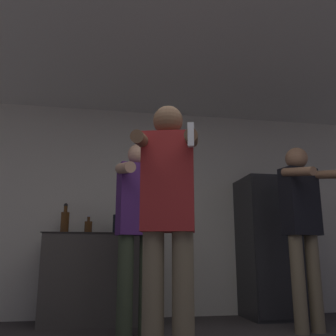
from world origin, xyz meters
The scene contains 11 objects.
wall_back centered at (0.00, 2.98, 1.27)m, with size 7.00×0.06×2.55m.
ceiling_slab centered at (0.00, 1.48, 2.57)m, with size 7.00×3.47×0.05m.
refrigerator centered at (1.40, 2.64, 0.82)m, with size 0.63×0.66×1.64m.
counter centered at (-0.62, 2.65, 0.47)m, with size 1.17×0.63×0.95m.
bottle_clear_vodka centered at (-1.00, 2.71, 1.08)m, with size 0.09×0.09×0.34m.
bottle_amber_bourbon centered at (-0.16, 2.71, 1.07)m, with size 0.07×0.07×0.33m.
bottle_red_label centered at (-0.74, 2.71, 1.03)m, with size 0.09×0.09×0.22m.
bottle_brown_liquor centered at (-0.42, 2.71, 1.06)m, with size 0.09×0.09×0.30m.
person_woman_foreground centered at (-0.18, 0.64, 0.95)m, with size 0.46×0.49×1.68m.
person_man_side centered at (1.38, 1.78, 1.06)m, with size 0.50×0.57×1.80m.
person_spectator_back centered at (-0.27, 1.80, 0.99)m, with size 0.51×0.53×1.76m.
Camera 1 is at (-0.59, -1.67, 0.70)m, focal length 40.00 mm.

